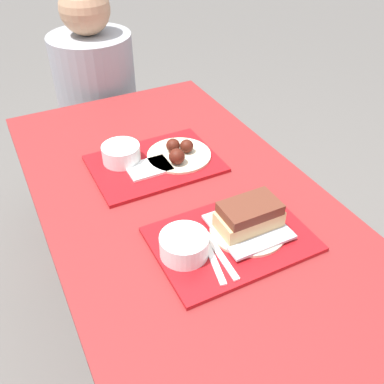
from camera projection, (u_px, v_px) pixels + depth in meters
ground_plane at (184, 341)px, 1.73m from camera, size 12.00×12.00×0.00m
picnic_table at (181, 222)px, 1.33m from camera, size 0.79×1.43×0.76m
picnic_bench_far at (102, 151)px, 2.15m from camera, size 0.75×0.28×0.46m
tray_near at (231, 239)px, 1.10m from camera, size 0.40×0.29×0.01m
tray_far at (155, 164)px, 1.38m from camera, size 0.40×0.29×0.01m
bowl_coleslaw_near at (184, 244)px, 1.04m from camera, size 0.12×0.12×0.06m
brisket_sandwich_plate at (249, 220)px, 1.10m from camera, size 0.20×0.20×0.09m
plastic_fork_near at (213, 258)px, 1.04m from camera, size 0.05×0.17×0.00m
plastic_knife_near at (221, 255)px, 1.05m from camera, size 0.03×0.17×0.00m
condiment_packet at (228, 218)px, 1.15m from camera, size 0.04×0.03×0.01m
bowl_coleslaw_far at (121, 153)px, 1.36m from camera, size 0.12×0.12×0.06m
wings_plate_far at (179, 153)px, 1.38m from camera, size 0.21×0.21×0.06m
napkin_far at (149, 168)px, 1.34m from camera, size 0.13×0.09×0.01m
person_seated_across at (95, 80)px, 1.93m from camera, size 0.36×0.36×0.71m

